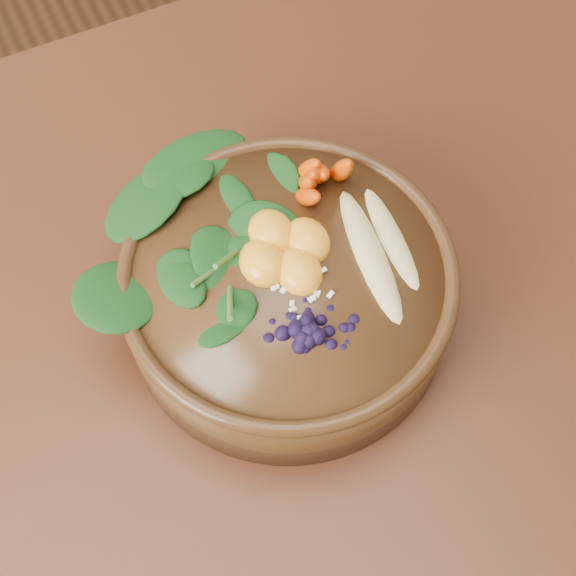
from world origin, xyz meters
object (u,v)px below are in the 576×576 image
(carrot_cluster, at_px, (324,158))
(blueberry_pile, at_px, (311,321))
(dining_table, at_px, (119,444))
(mandarin_cluster, at_px, (285,243))
(kale_heap, at_px, (219,211))
(banana_halves, at_px, (382,237))
(stoneware_bowl, at_px, (288,293))

(carrot_cluster, height_order, blueberry_pile, carrot_cluster)
(dining_table, distance_m, mandarin_cluster, 0.27)
(dining_table, height_order, kale_heap, kale_heap)
(mandarin_cluster, bearing_deg, banana_halves, -20.96)
(mandarin_cluster, relative_size, blueberry_pile, 0.69)
(kale_heap, distance_m, carrot_cluster, 0.10)
(carrot_cluster, xyz_separation_m, blueberry_pile, (-0.08, -0.13, -0.02))
(blueberry_pile, bearing_deg, dining_table, 165.76)
(carrot_cluster, distance_m, banana_halves, 0.09)
(banana_halves, distance_m, mandarin_cluster, 0.08)
(banana_halves, bearing_deg, mandarin_cluster, 170.25)
(stoneware_bowl, relative_size, carrot_cluster, 3.62)
(stoneware_bowl, xyz_separation_m, kale_heap, (-0.03, 0.07, 0.06))
(stoneware_bowl, height_order, mandarin_cluster, mandarin_cluster)
(banana_halves, relative_size, mandarin_cluster, 1.74)
(stoneware_bowl, height_order, banana_halves, banana_halves)
(banana_halves, height_order, blueberry_pile, blueberry_pile)
(banana_halves, xyz_separation_m, blueberry_pile, (-0.09, -0.05, 0.01))
(kale_heap, height_order, carrot_cluster, carrot_cluster)
(dining_table, bearing_deg, banana_halves, 0.29)
(blueberry_pile, bearing_deg, carrot_cluster, 59.24)
(banana_halves, relative_size, blueberry_pile, 1.19)
(banana_halves, bearing_deg, blueberry_pile, -141.51)
(stoneware_bowl, distance_m, banana_halves, 0.10)
(blueberry_pile, bearing_deg, kale_heap, 100.59)
(carrot_cluster, relative_size, mandarin_cluster, 0.87)
(carrot_cluster, xyz_separation_m, mandarin_cluster, (-0.06, -0.05, -0.02))
(stoneware_bowl, relative_size, banana_halves, 1.82)
(kale_heap, relative_size, carrot_cluster, 2.38)
(dining_table, bearing_deg, kale_heap, 27.44)
(carrot_cluster, bearing_deg, kale_heap, -169.49)
(blueberry_pile, bearing_deg, banana_halves, 27.28)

